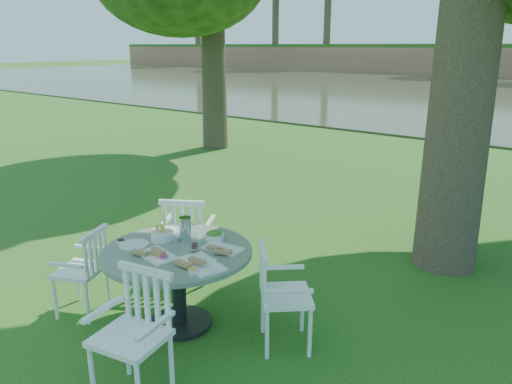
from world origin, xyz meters
TOP-DOWN VIEW (x-y plane):
  - ground at (0.00, 0.00)m, footprint 140.00×140.00m
  - table at (0.30, -1.25)m, footprint 1.29×1.29m
  - chair_ne at (1.14, -0.97)m, footprint 0.60×0.60m
  - chair_nw at (-0.29, -0.60)m, footprint 0.62×0.61m
  - chair_sw at (-0.51, -1.63)m, footprint 0.53×0.54m
  - chair_se at (0.72, -2.02)m, footprint 0.54×0.52m
  - tableware at (0.25, -1.16)m, footprint 1.15×0.78m

SIDE VIEW (x-z plane):
  - ground at x=0.00m, z-range 0.00..0.00m
  - chair_sw at x=-0.51m, z-range 0.07..0.89m
  - chair_ne at x=1.14m, z-range 0.08..0.94m
  - chair_se at x=0.72m, z-range 0.08..1.00m
  - chair_nw at x=-0.29m, z-range 0.08..1.00m
  - table at x=0.30m, z-range 0.21..0.93m
  - tableware at x=0.25m, z-range 0.65..0.87m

